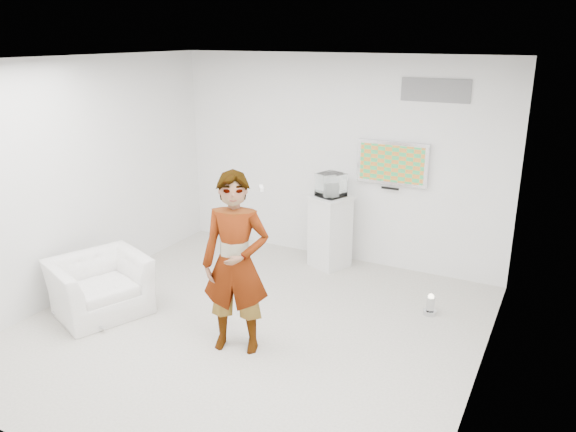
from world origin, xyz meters
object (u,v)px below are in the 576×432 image
at_px(armchair, 99,286).
at_px(floor_uplight, 430,305).
at_px(person, 236,264).
at_px(tv, 392,163).
at_px(pedestal, 330,232).

bearing_deg(armchair, floor_uplight, -40.94).
relative_size(person, armchair, 1.83).
height_order(tv, armchair, tv).
distance_m(tv, armchair, 4.15).
bearing_deg(pedestal, armchair, -126.10).
xyz_separation_m(armchair, pedestal, (1.90, 2.61, 0.18)).
xyz_separation_m(armchair, floor_uplight, (3.59, 1.78, -0.22)).
bearing_deg(person, tv, 57.23).
bearing_deg(tv, person, -104.72).
relative_size(tv, armchair, 0.94).
bearing_deg(floor_uplight, person, -134.60).
distance_m(person, armchair, 2.02).
relative_size(person, pedestal, 1.84).
xyz_separation_m(tv, person, (-0.75, -2.86, -0.57)).
height_order(armchair, floor_uplight, armchair).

